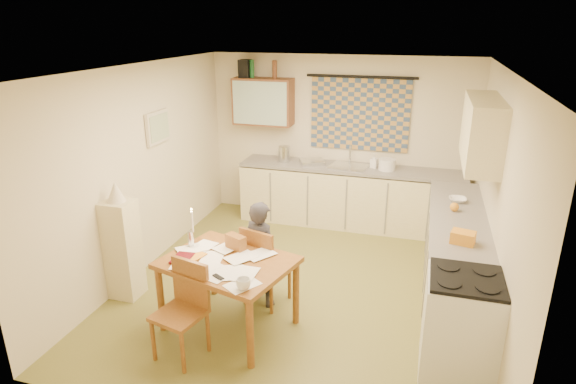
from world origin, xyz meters
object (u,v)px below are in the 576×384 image
(dining_table, at_px, (229,293))
(chair_far, at_px, (266,279))
(stove, at_px, (460,327))
(person, at_px, (261,254))
(counter_right, at_px, (455,264))
(counter_back, at_px, (349,197))
(shelf_stand, at_px, (123,250))

(dining_table, bearing_deg, chair_far, 83.24)
(stove, bearing_deg, dining_table, 177.65)
(dining_table, xyz_separation_m, person, (0.16, 0.51, 0.22))
(chair_far, distance_m, person, 0.32)
(counter_right, xyz_separation_m, dining_table, (-2.19, -1.14, -0.07))
(counter_back, relative_size, chair_far, 3.59)
(stove, relative_size, person, 0.81)
(stove, height_order, dining_table, stove)
(counter_back, xyz_separation_m, chair_far, (-0.52, -2.40, -0.17))
(counter_right, height_order, person, person)
(counter_right, distance_m, stove, 1.23)
(counter_right, distance_m, person, 2.12)
(chair_far, distance_m, shelf_stand, 1.62)
(dining_table, distance_m, chair_far, 0.58)
(counter_right, bearing_deg, counter_back, 129.09)
(counter_back, xyz_separation_m, shelf_stand, (-2.08, -2.71, 0.12))
(counter_back, height_order, chair_far, same)
(counter_back, distance_m, dining_table, 3.02)
(counter_back, xyz_separation_m, counter_right, (1.46, -1.79, -0.00))
(person, bearing_deg, shelf_stand, 33.19)
(person, bearing_deg, chair_far, -137.90)
(counter_right, bearing_deg, dining_table, -152.44)
(counter_right, bearing_deg, chair_far, -162.82)
(counter_back, relative_size, dining_table, 2.34)
(chair_far, relative_size, person, 0.77)
(counter_back, xyz_separation_m, stove, (1.46, -3.02, 0.03))
(stove, xyz_separation_m, chair_far, (-1.97, 0.62, -0.19))
(counter_back, distance_m, person, 2.49)
(counter_right, bearing_deg, shelf_stand, -165.53)
(stove, distance_m, shelf_stand, 3.56)
(chair_far, bearing_deg, counter_right, -146.21)
(chair_far, height_order, person, person)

